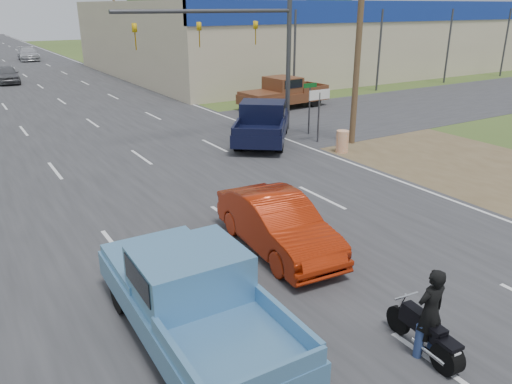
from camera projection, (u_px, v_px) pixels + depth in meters
ground at (444, 371)px, 9.09m from camera, size 200.00×200.00×0.00m
main_road at (40, 86)px, 40.87m from camera, size 15.00×180.00×0.02m
cross_road at (127, 147)px, 23.39m from camera, size 120.00×10.00×0.02m
dirt_verge at (422, 153)px, 22.48m from camera, size 8.00×18.00×0.01m
big_box_store at (341, 33)px, 55.50m from camera, size 50.00×28.10×6.60m
utility_pole_1 at (360, 27)px, 22.25m from camera, size 2.00×0.28×10.00m
utility_pole_2 at (189, 19)px, 36.56m from camera, size 2.00×0.28×10.00m
utility_pole_3 at (115, 15)px, 50.87m from camera, size 2.00×0.28×10.00m
tree_3 at (329, 6)px, 89.78m from camera, size 8.40×8.40×10.40m
tree_5 at (147, 7)px, 97.38m from camera, size 7.98×7.98×9.88m
barrel_0 at (342, 142)px, 22.41m from camera, size 0.56×0.56×1.00m
barrel_1 at (251, 109)px, 29.36m from camera, size 0.56×0.56×1.00m
lane_sign at (319, 103)px, 23.61m from camera, size 1.20×0.08×2.52m
street_name_sign at (310, 103)px, 25.20m from camera, size 0.80×0.08×2.61m
signal_mast at (243, 38)px, 23.79m from camera, size 9.12×0.40×7.00m
red_convertible at (278, 224)px, 13.31m from camera, size 1.97×4.71×1.51m
motorcycle at (428, 337)px, 9.32m from camera, size 0.58×1.90×0.96m
rider at (430, 316)px, 9.20m from camera, size 0.67×0.47×1.73m
blue_pickup at (190, 294)px, 9.74m from camera, size 2.33×5.77×1.90m
navy_pickup at (263, 121)px, 24.15m from camera, size 5.39×6.00×1.94m
brown_pickup at (282, 93)px, 31.97m from camera, size 6.14×2.79×1.98m
distant_car_grey at (8, 75)px, 42.31m from camera, size 1.96×4.35×1.45m
distant_car_silver at (28, 54)px, 59.98m from camera, size 2.49×5.50×1.56m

